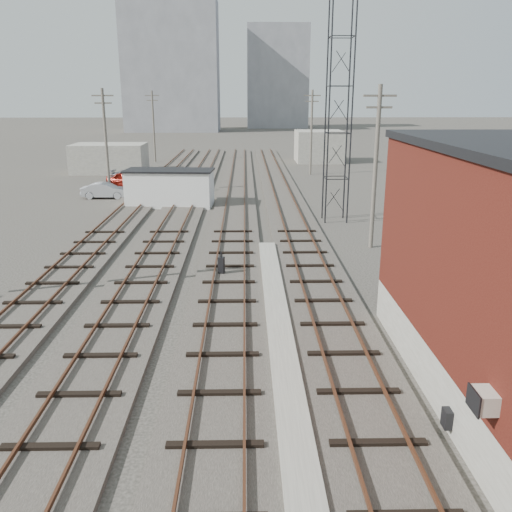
{
  "coord_description": "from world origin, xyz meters",
  "views": [
    {
      "loc": [
        -0.73,
        -1.96,
        8.42
      ],
      "look_at": [
        -0.3,
        18.95,
        2.2
      ],
      "focal_mm": 38.0,
      "sensor_mm": 36.0,
      "label": 1
    }
  ],
  "objects_px": {
    "switch_stand": "(221,266)",
    "car_red": "(130,180)",
    "site_trailer": "(170,188)",
    "car_grey": "(131,176)",
    "car_silver": "(106,190)"
  },
  "relations": [
    {
      "from": "switch_stand",
      "to": "car_red",
      "type": "height_order",
      "value": "car_red"
    },
    {
      "from": "site_trailer",
      "to": "car_grey",
      "type": "bearing_deg",
      "value": 118.29
    },
    {
      "from": "switch_stand",
      "to": "site_trailer",
      "type": "height_order",
      "value": "site_trailer"
    },
    {
      "from": "car_silver",
      "to": "car_grey",
      "type": "relative_size",
      "value": 0.98
    },
    {
      "from": "switch_stand",
      "to": "car_silver",
      "type": "bearing_deg",
      "value": 134.11
    },
    {
      "from": "site_trailer",
      "to": "car_red",
      "type": "relative_size",
      "value": 1.55
    },
    {
      "from": "switch_stand",
      "to": "car_silver",
      "type": "relative_size",
      "value": 0.29
    },
    {
      "from": "switch_stand",
      "to": "car_grey",
      "type": "height_order",
      "value": "switch_stand"
    },
    {
      "from": "site_trailer",
      "to": "car_red",
      "type": "xyz_separation_m",
      "value": [
        -4.93,
        8.68,
        -0.68
      ]
    },
    {
      "from": "site_trailer",
      "to": "car_grey",
      "type": "relative_size",
      "value": 1.73
    },
    {
      "from": "car_red",
      "to": "car_silver",
      "type": "xyz_separation_m",
      "value": [
        -1.02,
        -5.2,
        -0.11
      ]
    },
    {
      "from": "switch_stand",
      "to": "car_grey",
      "type": "distance_m",
      "value": 32.02
    },
    {
      "from": "switch_stand",
      "to": "car_silver",
      "type": "xyz_separation_m",
      "value": [
        -10.7,
        21.1,
        0.1
      ]
    },
    {
      "from": "car_red",
      "to": "site_trailer",
      "type": "bearing_deg",
      "value": -129.0
    },
    {
      "from": "car_silver",
      "to": "car_grey",
      "type": "xyz_separation_m",
      "value": [
        0.34,
        9.2,
        -0.07
      ]
    }
  ]
}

